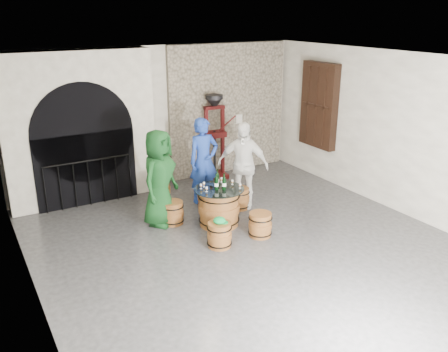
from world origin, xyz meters
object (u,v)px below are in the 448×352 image
barrel_stool_far (208,197)px  side_barrel (160,189)px  person_blue (204,161)px  wine_bottle_left (216,183)px  person_green (159,178)px  person_white (243,165)px  barrel_stool_right (239,198)px  barrel_stool_near_right (260,225)px  wine_bottle_right (217,179)px  barrel_table (219,207)px  corking_press (215,131)px  wine_bottle_center (224,183)px  barrel_stool_left (173,213)px  barrel_stool_near_left (219,235)px

barrel_stool_far → side_barrel: bearing=137.3°
person_blue → wine_bottle_left: 1.27m
barrel_stool_far → person_green: person_green is taller
person_white → wine_bottle_left: bearing=-103.0°
barrel_stool_right → person_green: size_ratio=0.24×
barrel_stool_near_right → wine_bottle_right: (-0.35, 0.97, 0.65)m
barrel_table → person_blue: 1.35m
wine_bottle_left → wine_bottle_right: same height
person_white → barrel_stool_near_right: bearing=-64.0°
wine_bottle_right → person_green: bearing=155.4°
person_blue → corking_press: 1.56m
barrel_stool_far → wine_bottle_center: bearing=-99.6°
barrel_stool_far → barrel_stool_near_right: (0.19, -1.67, 0.00)m
barrel_stool_near_right → side_barrel: 2.58m
wine_bottle_center → barrel_stool_left: bearing=144.0°
corking_press → person_blue: bearing=-125.0°
corking_press → barrel_stool_near_right: bearing=-101.8°
wine_bottle_center → barrel_stool_right: bearing=39.6°
barrel_stool_right → wine_bottle_right: size_ratio=1.39×
barrel_table → barrel_stool_near_left: barrel_table is taller
side_barrel → wine_bottle_left: bearing=-73.2°
barrel_stool_right → person_green: bearing=175.3°
barrel_stool_near_left → wine_bottle_center: 1.08m
person_white → wine_bottle_right: (-0.83, -0.40, -0.03)m
barrel_stool_left → wine_bottle_right: bearing=-22.3°
barrel_stool_left → barrel_stool_right: size_ratio=1.00×
barrel_stool_right → person_green: 1.85m
barrel_stool_near_right → barrel_stool_near_left: 0.85m
barrel_stool_near_right → barrel_stool_right: bearing=74.9°
barrel_stool_right → barrel_stool_near_left: (-1.20, -1.27, 0.00)m
person_green → corking_press: 2.83m
barrel_stool_near_right → person_white: size_ratio=0.25×
person_green → barrel_stool_near_right: bearing=-82.4°
wine_bottle_left → wine_bottle_center: (0.13, -0.07, 0.00)m
barrel_stool_near_left → wine_bottle_right: wine_bottle_right is taller
barrel_stool_far → side_barrel: size_ratio=0.74×
barrel_stool_right → person_white: person_white is taller
barrel_stool_near_right → barrel_stool_far: bearing=96.5°
wine_bottle_left → barrel_stool_near_right: bearing=-58.4°
barrel_stool_left → barrel_stool_near_left: 1.32m
person_white → corking_press: bearing=124.3°
barrel_stool_near_right → corking_press: 3.45m
barrel_stool_far → side_barrel: side_barrel is taller
barrel_stool_far → wine_bottle_right: (-0.16, -0.71, 0.65)m
person_blue → wine_bottle_center: (-0.25, -1.29, -0.04)m
barrel_stool_left → person_green: size_ratio=0.24×
wine_bottle_left → person_green: bearing=143.6°
corking_press → person_white: bearing=-98.1°
barrel_stool_near_right → wine_bottle_center: wine_bottle_center is taller
barrel_stool_far → corking_press: (1.02, 1.53, 0.97)m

